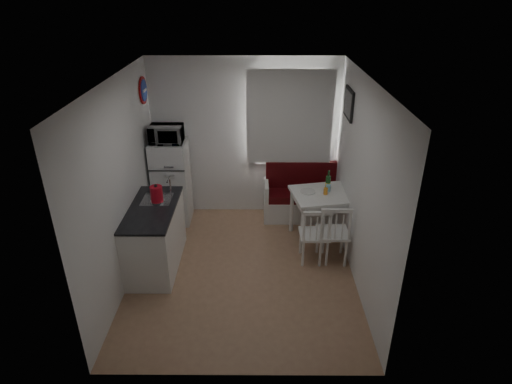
% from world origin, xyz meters
% --- Properties ---
extents(floor, '(3.00, 3.50, 0.02)m').
position_xyz_m(floor, '(0.00, 0.00, 0.00)').
color(floor, '#9F7354').
rests_on(floor, ground).
extents(ceiling, '(3.00, 3.50, 0.02)m').
position_xyz_m(ceiling, '(0.00, 0.00, 2.60)').
color(ceiling, white).
rests_on(ceiling, wall_back).
extents(wall_back, '(3.00, 0.02, 2.60)m').
position_xyz_m(wall_back, '(0.00, 1.75, 1.30)').
color(wall_back, white).
rests_on(wall_back, floor).
extents(wall_front, '(3.00, 0.02, 2.60)m').
position_xyz_m(wall_front, '(0.00, -1.75, 1.30)').
color(wall_front, white).
rests_on(wall_front, floor).
extents(wall_left, '(0.02, 3.50, 2.60)m').
position_xyz_m(wall_left, '(-1.50, 0.00, 1.30)').
color(wall_left, white).
rests_on(wall_left, floor).
extents(wall_right, '(0.02, 3.50, 2.60)m').
position_xyz_m(wall_right, '(1.50, 0.00, 1.30)').
color(wall_right, white).
rests_on(wall_right, floor).
extents(window, '(1.22, 0.06, 1.47)m').
position_xyz_m(window, '(0.70, 1.72, 1.62)').
color(window, white).
rests_on(window, wall_back).
extents(curtain, '(1.35, 0.02, 1.50)m').
position_xyz_m(curtain, '(0.70, 1.65, 1.68)').
color(curtain, white).
rests_on(curtain, wall_back).
extents(kitchen_counter, '(0.62, 1.32, 1.16)m').
position_xyz_m(kitchen_counter, '(-1.20, 0.16, 0.46)').
color(kitchen_counter, white).
rests_on(kitchen_counter, floor).
extents(wall_sign, '(0.03, 0.40, 0.40)m').
position_xyz_m(wall_sign, '(-1.47, 1.45, 2.15)').
color(wall_sign, '#1A389C').
rests_on(wall_sign, wall_left).
extents(picture_frame, '(0.04, 0.52, 0.42)m').
position_xyz_m(picture_frame, '(1.48, 1.10, 2.05)').
color(picture_frame, black).
rests_on(picture_frame, wall_right).
extents(bench, '(1.31, 0.50, 0.94)m').
position_xyz_m(bench, '(0.96, 1.51, 0.31)').
color(bench, white).
rests_on(bench, floor).
extents(dining_table, '(1.17, 0.92, 0.78)m').
position_xyz_m(dining_table, '(1.25, 0.84, 0.70)').
color(dining_table, white).
rests_on(dining_table, floor).
extents(chair_left, '(0.42, 0.40, 0.47)m').
position_xyz_m(chair_left, '(1.00, 0.18, 0.54)').
color(chair_left, white).
rests_on(chair_left, floor).
extents(chair_right, '(0.44, 0.42, 0.50)m').
position_xyz_m(chair_right, '(1.25, 0.18, 0.57)').
color(chair_right, white).
rests_on(chair_right, floor).
extents(fridge, '(0.55, 0.55, 1.38)m').
position_xyz_m(fridge, '(-1.18, 1.40, 0.69)').
color(fridge, white).
rests_on(fridge, floor).
extents(microwave, '(0.50, 0.34, 0.27)m').
position_xyz_m(microwave, '(-1.18, 1.35, 1.51)').
color(microwave, white).
rests_on(microwave, fridge).
extents(kettle, '(0.20, 0.20, 0.26)m').
position_xyz_m(kettle, '(-1.15, 0.29, 1.03)').
color(kettle, red).
rests_on(kettle, kitchen_counter).
extents(wine_bottle, '(0.08, 0.08, 0.31)m').
position_xyz_m(wine_bottle, '(1.25, 0.94, 0.94)').
color(wine_bottle, '#16461A').
rests_on(wine_bottle, dining_table).
extents(drinking_glass_orange, '(0.06, 0.06, 0.10)m').
position_xyz_m(drinking_glass_orange, '(1.20, 0.79, 0.83)').
color(drinking_glass_orange, '#FD9C2A').
rests_on(drinking_glass_orange, dining_table).
extents(drinking_glass_blue, '(0.07, 0.07, 0.11)m').
position_xyz_m(drinking_glass_blue, '(1.25, 0.89, 0.84)').
color(drinking_glass_blue, '#8DD6F0').
rests_on(drinking_glass_blue, dining_table).
extents(plate, '(0.22, 0.22, 0.02)m').
position_xyz_m(plate, '(0.95, 0.86, 0.79)').
color(plate, white).
rests_on(plate, dining_table).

